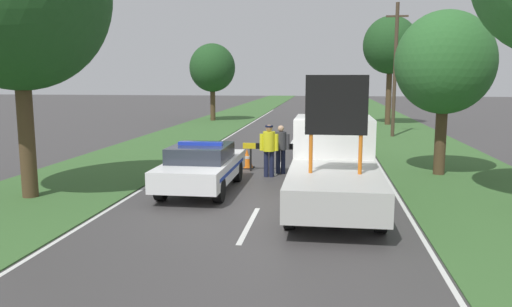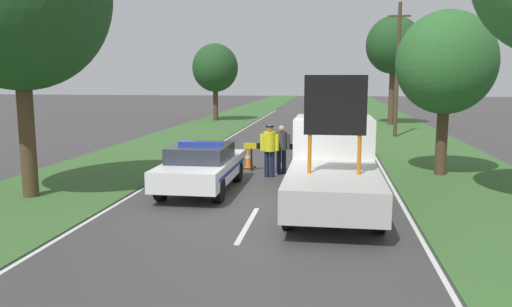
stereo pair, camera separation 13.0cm
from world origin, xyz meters
name	(u,v)px [view 2 (the right image)]	position (x,y,z in m)	size (l,w,h in m)	color
ground_plane	(259,205)	(0.00, 0.00, 0.00)	(160.00, 160.00, 0.00)	#3D3A3A
lane_markings	(290,149)	(0.00, 10.43, 0.00)	(7.57, 56.89, 0.01)	silver
grass_verge_left	(209,127)	(-6.24, 20.00, 0.01)	(4.81, 120.00, 0.03)	#38602D
grass_verge_right	(400,130)	(6.24, 20.00, 0.01)	(4.81, 120.00, 0.03)	#38602D
police_car	(202,166)	(-1.92, 1.47, 0.73)	(1.86, 4.58, 1.47)	white
work_truck	(333,162)	(1.92, 0.61, 1.09)	(2.20, 6.20, 3.38)	white
road_barrier	(282,149)	(0.16, 4.74, 0.83)	(2.78, 0.08, 1.01)	black
police_officer	(270,146)	(-0.18, 3.76, 1.05)	(0.63, 0.40, 1.77)	#191E38
pedestrian_civilian	(281,145)	(0.16, 4.40, 0.99)	(0.61, 0.39, 1.69)	#191E38
traffic_cone_near_police	(248,159)	(-1.17, 5.29, 0.36)	(0.52, 0.52, 0.72)	black
traffic_cone_centre_front	(198,165)	(-2.76, 4.09, 0.27)	(0.39, 0.39, 0.54)	black
traffic_cone_near_truck	(209,154)	(-2.82, 6.05, 0.36)	(0.53, 0.53, 0.73)	black
queued_car_suv_grey	(327,136)	(1.69, 9.10, 0.82)	(1.95, 4.42, 1.60)	slate
queued_car_van_white	(330,122)	(1.79, 15.37, 0.85)	(1.74, 4.63, 1.65)	silver
roadside_tree_near_left	(394,45)	(6.06, 23.60, 5.53)	(3.78, 3.78, 7.55)	#4C3823
roadside_tree_mid_left	(215,68)	(-6.99, 25.24, 4.05)	(3.50, 3.50, 5.91)	#4C3823
roadside_tree_far_left	(446,63)	(5.57, 4.89, 3.79)	(3.27, 3.27, 5.53)	#4C3823
utility_pole	(398,69)	(5.46, 16.18, 3.81)	(1.20, 0.20, 7.38)	#473828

